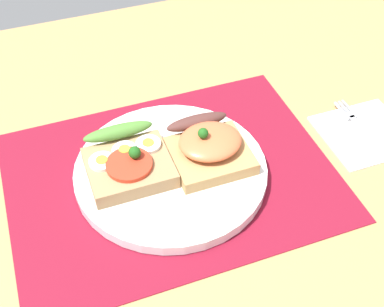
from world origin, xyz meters
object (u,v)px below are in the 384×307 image
(sandwich_salmon, at_px, (209,147))
(napkin, at_px, (365,133))
(fork, at_px, (364,131))
(sandwich_egg_tomato, at_px, (128,162))
(plate, at_px, (171,171))

(sandwich_salmon, xyz_separation_m, napkin, (0.24, -0.02, -0.03))
(sandwich_salmon, xyz_separation_m, fork, (0.23, -0.02, -0.03))
(napkin, bearing_deg, sandwich_egg_tomato, 174.61)
(sandwich_egg_tomato, bearing_deg, plate, -15.07)
(sandwich_egg_tomato, bearing_deg, fork, -5.33)
(plate, height_order, sandwich_salmon, sandwich_salmon)
(napkin, height_order, fork, fork)
(plate, bearing_deg, napkin, -3.58)
(sandwich_salmon, bearing_deg, plate, -179.68)
(sandwich_salmon, bearing_deg, fork, -4.36)
(sandwich_egg_tomato, bearing_deg, sandwich_salmon, -7.45)
(sandwich_egg_tomato, height_order, fork, sandwich_egg_tomato)
(sandwich_egg_tomato, distance_m, sandwich_salmon, 0.11)
(plate, height_order, sandwich_egg_tomato, sandwich_egg_tomato)
(plate, height_order, fork, plate)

